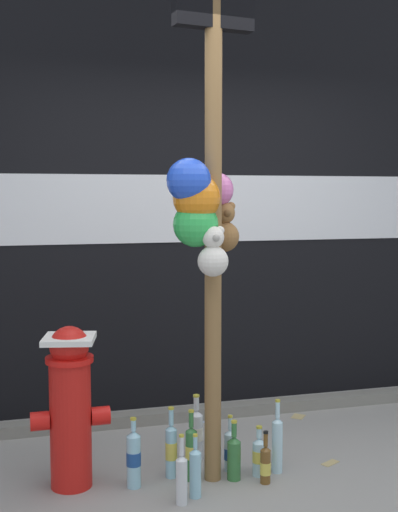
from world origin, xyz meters
The scene contains 20 objects.
ground_plane centered at (0.00, 0.00, 0.00)m, with size 14.00×14.00×0.00m, color gray.
building_wall centered at (0.00, 1.83, 1.54)m, with size 10.00×0.21×3.08m.
curb_strip centered at (0.00, 1.40, 0.04)m, with size 8.00×0.12×0.08m, color slate.
memorial_post centered at (-0.30, 0.41, 1.61)m, with size 0.50×0.43×2.79m.
fire_hydrant centered at (-1.01, 0.55, 0.46)m, with size 0.42×0.32×0.88m.
bottle_0 centered at (-0.48, 0.18, 0.14)m, with size 0.06×0.06×0.37m.
bottle_1 centered at (-0.36, 0.44, 0.16)m, with size 0.06×0.06×0.40m.
bottle_2 centered at (0.13, 0.41, 0.17)m, with size 0.06×0.06×0.42m.
bottle_3 centered at (0.02, 0.40, 0.12)m, with size 0.07×0.07×0.29m.
bottle_4 centered at (-0.12, 0.50, 0.12)m, with size 0.07×0.07×0.32m.
bottle_5 centered at (0.02, 0.30, 0.11)m, with size 0.06×0.06×0.29m.
bottle_6 centered at (-0.13, 0.39, 0.13)m, with size 0.07×0.07×0.34m.
bottle_7 centered at (-0.26, 0.72, 0.16)m, with size 0.08×0.08×0.39m.
bottle_8 centered at (-0.68, 0.44, 0.16)m, with size 0.08×0.08×0.38m.
bottle_9 centered at (-0.40, 0.24, 0.14)m, with size 0.06×0.06×0.34m.
bottle_10 centered at (-0.46, 0.51, 0.16)m, with size 0.07×0.07×0.40m.
litter_0 centered at (-0.04, 1.36, 0.00)m, with size 0.10×0.07×0.01m, color #8C99B2.
litter_1 centered at (-0.32, 0.65, 0.00)m, with size 0.13×0.08×0.01m, color #8C99B2.
litter_2 centered at (0.48, 0.45, 0.00)m, with size 0.12×0.05×0.01m, color tan.
litter_3 centered at (0.64, 1.25, 0.00)m, with size 0.10×0.08×0.01m, color tan.
Camera 1 is at (-1.27, -2.97, 1.57)m, focal length 46.49 mm.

